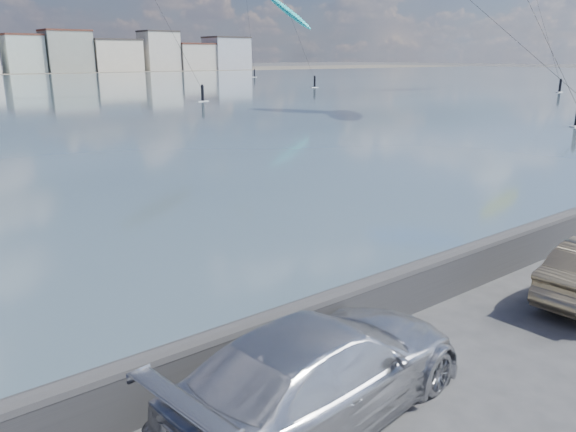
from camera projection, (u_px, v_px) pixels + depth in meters
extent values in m
cube|color=#28282B|center=(289.00, 337.00, 9.88)|extent=(400.00, 0.35, 0.90)
cylinder|color=#28282B|center=(289.00, 314.00, 9.76)|extent=(400.00, 0.36, 0.36)
cube|color=#B7C6BC|center=(24.00, 54.00, 171.41)|extent=(11.00, 9.00, 11.00)
cube|color=#562D23|center=(21.00, 35.00, 169.82)|extent=(11.22, 9.18, 0.60)
cube|color=gray|center=(67.00, 52.00, 178.92)|extent=(14.00, 11.00, 12.50)
cube|color=#562D23|center=(64.00, 31.00, 177.12)|extent=(14.28, 11.22, 0.60)
cube|color=beige|center=(114.00, 56.00, 188.47)|extent=(16.00, 12.00, 10.00)
cube|color=#383330|center=(113.00, 40.00, 187.01)|extent=(16.32, 12.24, 0.60)
cube|color=beige|center=(159.00, 52.00, 197.85)|extent=(12.00, 10.00, 13.00)
cube|color=#383330|center=(158.00, 31.00, 195.98)|extent=(12.24, 10.20, 0.60)
cube|color=beige|center=(193.00, 57.00, 206.42)|extent=(14.00, 11.00, 9.00)
cube|color=#562D23|center=(193.00, 44.00, 205.09)|extent=(14.28, 11.22, 0.60)
cube|color=#B2B7C6|center=(227.00, 54.00, 214.68)|extent=(15.00, 12.00, 11.50)
cube|color=#383330|center=(226.00, 37.00, 213.01)|extent=(15.30, 12.24, 0.60)
imported|color=silver|center=(322.00, 369.00, 8.27)|extent=(5.55, 2.83, 1.54)
cube|color=white|center=(203.00, 101.00, 65.96)|extent=(1.40, 0.42, 0.08)
cylinder|color=black|center=(203.00, 93.00, 65.71)|extent=(0.36, 0.36, 1.70)
sphere|color=black|center=(202.00, 85.00, 65.46)|extent=(0.28, 0.28, 0.28)
cylinder|color=black|center=(171.00, 30.00, 66.98)|extent=(2.12, 10.25, 13.68)
cube|color=white|center=(576.00, 126.00, 42.70)|extent=(1.40, 0.42, 0.08)
cylinder|color=black|center=(537.00, 21.00, 45.15)|extent=(3.01, 9.90, 13.21)
cylinder|color=black|center=(505.00, 30.00, 48.22)|extent=(2.21, 15.34, 12.02)
cube|color=white|center=(254.00, 77.00, 139.60)|extent=(1.40, 0.42, 0.08)
cylinder|color=black|center=(254.00, 73.00, 139.35)|extent=(0.36, 0.36, 1.70)
sphere|color=black|center=(254.00, 70.00, 139.10)|extent=(0.28, 0.28, 0.28)
cube|color=white|center=(559.00, 92.00, 82.11)|extent=(1.40, 0.42, 0.08)
cylinder|color=black|center=(560.00, 86.00, 81.86)|extent=(0.36, 0.36, 1.70)
sphere|color=black|center=(561.00, 80.00, 81.62)|extent=(0.28, 0.28, 0.28)
cylinder|color=black|center=(543.00, 21.00, 83.15)|extent=(1.85, 8.73, 17.74)
ellipsoid|color=#19BFBF|center=(289.00, 12.00, 99.48)|extent=(6.13, 10.41, 7.46)
cube|color=white|center=(315.00, 87.00, 94.53)|extent=(1.40, 0.42, 0.08)
cylinder|color=black|center=(315.00, 82.00, 94.28)|extent=(0.36, 0.36, 1.70)
sphere|color=black|center=(315.00, 76.00, 94.04)|extent=(0.28, 0.28, 0.28)
cylinder|color=black|center=(301.00, 45.00, 96.84)|extent=(2.04, 9.59, 11.34)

